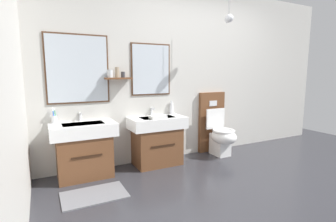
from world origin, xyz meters
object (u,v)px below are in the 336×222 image
(vanity_sink_right, at_px, (157,139))
(toothbrush_cup, at_px, (54,119))
(vanity_sink_left, at_px, (84,148))
(folded_hand_towel, at_px, (158,117))
(soap_dispenser, at_px, (171,108))
(toilet, at_px, (217,131))

(vanity_sink_right, relative_size, toothbrush_cup, 3.84)
(vanity_sink_left, distance_m, vanity_sink_right, 1.01)
(vanity_sink_left, height_order, folded_hand_towel, folded_hand_towel)
(vanity_sink_left, distance_m, soap_dispenser, 1.41)
(vanity_sink_left, xyz_separation_m, toothbrush_cup, (-0.32, 0.15, 0.38))
(toilet, height_order, toothbrush_cup, toilet)
(vanity_sink_left, bearing_deg, soap_dispenser, 7.04)
(vanity_sink_right, height_order, soap_dispenser, soap_dispenser)
(vanity_sink_right, bearing_deg, vanity_sink_left, 180.00)
(toilet, xyz_separation_m, toothbrush_cup, (-2.41, 0.16, 0.38))
(soap_dispenser, bearing_deg, vanity_sink_right, -153.10)
(folded_hand_towel, bearing_deg, toothbrush_cup, 167.38)
(toothbrush_cup, xyz_separation_m, folded_hand_towel, (1.29, -0.29, -0.04))
(toilet, bearing_deg, soap_dispenser, 167.35)
(vanity_sink_left, bearing_deg, toilet, -0.16)
(vanity_sink_left, distance_m, folded_hand_towel, 1.04)
(vanity_sink_right, relative_size, toilet, 0.79)
(toothbrush_cup, bearing_deg, toilet, -3.80)
(toothbrush_cup, height_order, soap_dispenser, toothbrush_cup)
(toothbrush_cup, bearing_deg, vanity_sink_left, -26.09)
(toilet, bearing_deg, vanity_sink_left, 179.84)
(vanity_sink_right, bearing_deg, soap_dispenser, 26.90)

